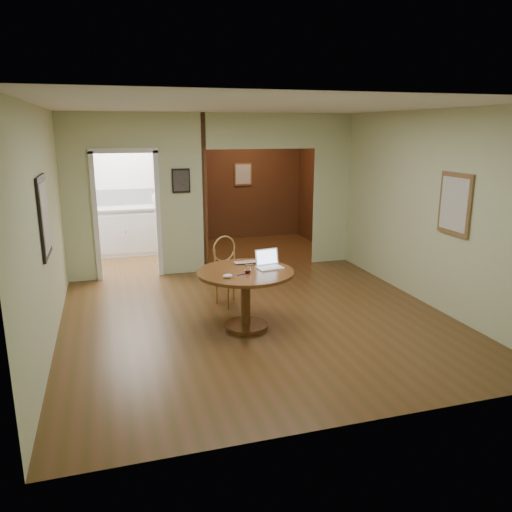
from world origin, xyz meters
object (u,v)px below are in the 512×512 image
object	(u,v)px
dining_table	(246,286)
open_laptop	(268,262)
chair	(228,267)
closed_laptop	(248,263)

from	to	relation	value
dining_table	open_laptop	bearing A→B (deg)	14.03
dining_table	chair	bearing A→B (deg)	89.66
dining_table	chair	distance (m)	0.94
dining_table	chair	size ratio (longest dim) A/B	1.22
dining_table	closed_laptop	world-z (taller)	closed_laptop
dining_table	open_laptop	size ratio (longest dim) A/B	3.51
chair	closed_laptop	xyz separation A→B (m)	(0.10, -0.65, 0.21)
open_laptop	closed_laptop	world-z (taller)	open_laptop
open_laptop	dining_table	bearing A→B (deg)	-174.16
chair	open_laptop	world-z (taller)	chair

